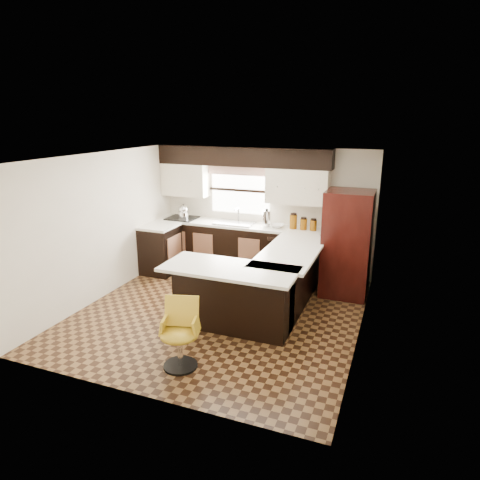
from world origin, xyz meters
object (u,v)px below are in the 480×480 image
at_px(peninsula_long, 287,279).
at_px(bar_chair, 179,335).
at_px(peninsula_return, 233,298).
at_px(refrigerator, 347,244).

xyz_separation_m(peninsula_long, bar_chair, (-0.74, -2.17, -0.02)).
xyz_separation_m(peninsula_return, refrigerator, (1.32, 1.81, 0.45)).
distance_m(peninsula_return, refrigerator, 2.29).
relative_size(peninsula_long, refrigerator, 1.09).
height_order(peninsula_long, peninsula_return, same).
bearing_deg(bar_chair, peninsula_long, 55.52).
height_order(peninsula_return, refrigerator, refrigerator).
relative_size(peninsula_return, refrigerator, 0.92).
xyz_separation_m(peninsula_long, refrigerator, (0.80, 0.84, 0.45)).
relative_size(peninsula_long, bar_chair, 2.27).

